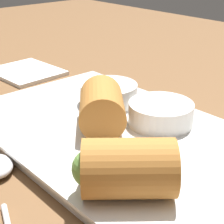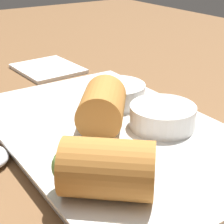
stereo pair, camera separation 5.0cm
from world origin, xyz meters
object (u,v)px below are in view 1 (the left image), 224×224
(dipping_bowl_near, at_px, (161,112))
(napkin, at_px, (26,72))
(dipping_bowl_far, at_px, (109,93))
(serving_plate, at_px, (112,134))

(dipping_bowl_near, distance_m, napkin, 0.29)
(dipping_bowl_far, xyz_separation_m, napkin, (-0.21, 0.00, -0.03))
(serving_plate, distance_m, dipping_bowl_near, 0.06)
(dipping_bowl_far, height_order, napkin, dipping_bowl_far)
(dipping_bowl_near, bearing_deg, serving_plate, -119.75)
(napkin, bearing_deg, dipping_bowl_far, -0.75)
(serving_plate, bearing_deg, dipping_bowl_near, 60.25)
(dipping_bowl_near, distance_m, dipping_bowl_far, 0.08)
(serving_plate, relative_size, napkin, 2.92)
(dipping_bowl_far, bearing_deg, dipping_bowl_near, 2.78)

